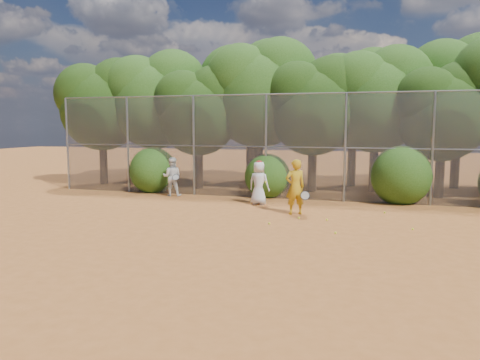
% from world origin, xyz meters
% --- Properties ---
extents(ground, '(80.00, 80.00, 0.00)m').
position_xyz_m(ground, '(0.00, 0.00, 0.00)').
color(ground, '#A45925').
rests_on(ground, ground).
extents(fence_back, '(20.05, 0.09, 4.03)m').
position_xyz_m(fence_back, '(-0.12, 6.00, 2.05)').
color(fence_back, gray).
rests_on(fence_back, ground).
extents(tree_0, '(4.38, 3.81, 6.00)m').
position_xyz_m(tree_0, '(-9.44, 8.04, 3.93)').
color(tree_0, black).
rests_on(tree_0, ground).
extents(tree_1, '(4.64, 4.03, 6.35)m').
position_xyz_m(tree_1, '(-6.94, 8.54, 4.16)').
color(tree_1, black).
rests_on(tree_1, ground).
extents(tree_2, '(3.99, 3.47, 5.47)m').
position_xyz_m(tree_2, '(-4.45, 7.83, 3.58)').
color(tree_2, black).
rests_on(tree_2, ground).
extents(tree_3, '(4.89, 4.26, 6.70)m').
position_xyz_m(tree_3, '(-1.94, 8.84, 4.40)').
color(tree_3, black).
rests_on(tree_3, ground).
extents(tree_4, '(4.19, 3.64, 5.73)m').
position_xyz_m(tree_4, '(0.55, 8.24, 3.76)').
color(tree_4, black).
rests_on(tree_4, ground).
extents(tree_5, '(4.51, 3.92, 6.17)m').
position_xyz_m(tree_5, '(3.06, 9.04, 4.05)').
color(tree_5, black).
rests_on(tree_5, ground).
extents(tree_6, '(3.86, 3.36, 5.29)m').
position_xyz_m(tree_6, '(5.55, 8.03, 3.47)').
color(tree_6, black).
rests_on(tree_6, ground).
extents(tree_9, '(4.83, 4.20, 6.62)m').
position_xyz_m(tree_9, '(-7.94, 10.84, 4.34)').
color(tree_9, black).
rests_on(tree_9, ground).
extents(tree_10, '(5.15, 4.48, 7.06)m').
position_xyz_m(tree_10, '(-2.93, 11.05, 4.63)').
color(tree_10, black).
rests_on(tree_10, ground).
extents(tree_11, '(4.64, 4.03, 6.35)m').
position_xyz_m(tree_11, '(2.06, 10.64, 4.16)').
color(tree_11, black).
rests_on(tree_11, ground).
extents(tree_12, '(5.02, 4.37, 6.88)m').
position_xyz_m(tree_12, '(6.56, 11.24, 4.51)').
color(tree_12, black).
rests_on(tree_12, ground).
extents(bush_0, '(2.00, 2.00, 2.00)m').
position_xyz_m(bush_0, '(-6.00, 6.30, 1.00)').
color(bush_0, '#234912').
rests_on(bush_0, ground).
extents(bush_1, '(1.80, 1.80, 1.80)m').
position_xyz_m(bush_1, '(-1.00, 6.30, 0.90)').
color(bush_1, '#234912').
rests_on(bush_1, ground).
extents(bush_2, '(2.20, 2.20, 2.20)m').
position_xyz_m(bush_2, '(4.00, 6.30, 1.10)').
color(bush_2, '#234912').
rests_on(bush_2, ground).
extents(player_yellow, '(0.90, 0.68, 1.76)m').
position_xyz_m(player_yellow, '(0.69, 2.99, 0.88)').
color(player_yellow, gold).
rests_on(player_yellow, ground).
extents(player_teen, '(0.84, 0.63, 1.59)m').
position_xyz_m(player_teen, '(-0.87, 4.43, 0.79)').
color(player_teen, silver).
rests_on(player_teen, ground).
extents(player_white, '(0.90, 0.80, 1.55)m').
position_xyz_m(player_white, '(-4.71, 5.40, 0.78)').
color(player_white, white).
rests_on(player_white, ground).
extents(ball_0, '(0.07, 0.07, 0.07)m').
position_xyz_m(ball_0, '(0.94, 2.27, 0.03)').
color(ball_0, yellow).
rests_on(ball_0, ground).
extents(ball_1, '(0.07, 0.07, 0.07)m').
position_xyz_m(ball_1, '(1.78, 2.23, 0.03)').
color(ball_1, yellow).
rests_on(ball_1, ground).
extents(ball_2, '(0.07, 0.07, 0.07)m').
position_xyz_m(ball_2, '(2.18, 0.58, 0.03)').
color(ball_2, yellow).
rests_on(ball_2, ground).
extents(ball_3, '(0.07, 0.07, 0.07)m').
position_xyz_m(ball_3, '(4.15, 1.63, 0.03)').
color(ball_3, yellow).
rests_on(ball_3, ground).
extents(ball_4, '(0.07, 0.07, 0.07)m').
position_xyz_m(ball_4, '(0.26, 1.22, 0.03)').
color(ball_4, yellow).
rests_on(ball_4, ground).
extents(ball_5, '(0.07, 0.07, 0.07)m').
position_xyz_m(ball_5, '(3.44, 3.92, 0.03)').
color(ball_5, yellow).
rests_on(ball_5, ground).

